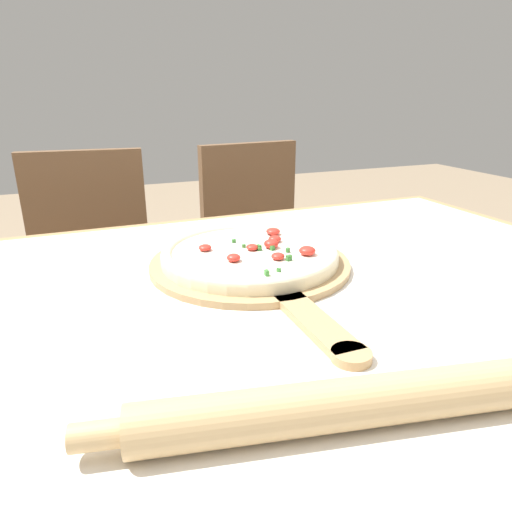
# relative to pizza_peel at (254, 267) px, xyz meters

# --- Properties ---
(dining_table) EXTENTS (1.40, 1.01, 0.77)m
(dining_table) POSITION_rel_pizza_peel_xyz_m (0.02, -0.11, -0.11)
(dining_table) COLOR #A87F51
(dining_table) RESTS_ON ground_plane
(towel_cloth) EXTENTS (1.32, 0.93, 0.00)m
(towel_cloth) POSITION_rel_pizza_peel_xyz_m (0.02, -0.11, -0.01)
(towel_cloth) COLOR silver
(towel_cloth) RESTS_ON dining_table
(pizza_peel) EXTENTS (0.36, 0.54, 0.01)m
(pizza_peel) POSITION_rel_pizza_peel_xyz_m (0.00, 0.00, 0.00)
(pizza_peel) COLOR tan
(pizza_peel) RESTS_ON towel_cloth
(pizza) EXTENTS (0.32, 0.32, 0.04)m
(pizza) POSITION_rel_pizza_peel_xyz_m (0.00, 0.02, 0.02)
(pizza) COLOR beige
(pizza) RESTS_ON pizza_peel
(rolling_pin) EXTENTS (0.48, 0.13, 0.05)m
(rolling_pin) POSITION_rel_pizza_peel_xyz_m (-0.07, -0.41, 0.02)
(rolling_pin) COLOR tan
(rolling_pin) RESTS_ON towel_cloth
(chair_left) EXTENTS (0.43, 0.43, 0.90)m
(chair_left) POSITION_rel_pizza_peel_xyz_m (-0.26, 0.77, -0.26)
(chair_left) COLOR brown
(chair_left) RESTS_ON ground_plane
(chair_right) EXTENTS (0.44, 0.44, 0.90)m
(chair_right) POSITION_rel_pizza_peel_xyz_m (0.33, 0.77, -0.26)
(chair_right) COLOR brown
(chair_right) RESTS_ON ground_plane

